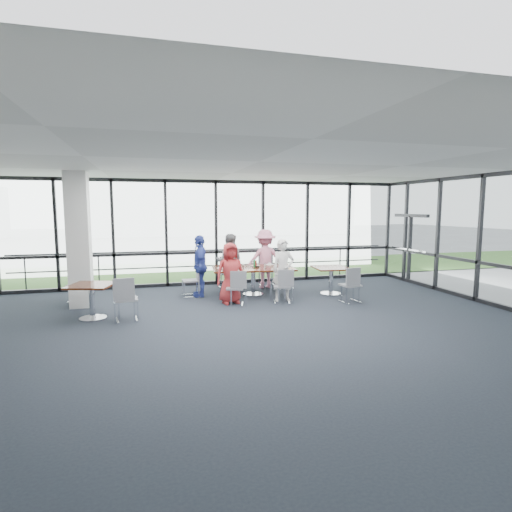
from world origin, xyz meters
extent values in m
cube|color=#1E232D|center=(0.00, 0.00, -0.01)|extent=(12.00, 10.00, 0.02)
cube|color=white|center=(0.00, 0.00, 3.20)|extent=(12.00, 10.00, 0.04)
cube|color=silver|center=(0.00, -5.00, 1.60)|extent=(12.00, 0.10, 3.20)
cube|color=white|center=(0.00, 5.00, 1.60)|extent=(12.00, 0.10, 3.20)
cube|color=black|center=(6.00, 3.75, 1.05)|extent=(0.12, 1.60, 2.10)
cube|color=white|center=(-3.60, 3.00, 1.60)|extent=(0.50, 0.50, 3.20)
cube|color=slate|center=(0.00, 10.00, -0.02)|extent=(80.00, 70.00, 0.02)
cube|color=#345D25|center=(0.00, 8.00, 0.01)|extent=(80.00, 5.00, 0.01)
cube|color=silver|center=(4.00, 32.00, 3.00)|extent=(24.00, 10.00, 6.00)
cylinder|color=#2D2D33|center=(0.00, 5.60, 0.50)|extent=(12.00, 0.06, 0.06)
cube|color=#34110E|center=(0.71, 3.20, 0.73)|extent=(2.29, 1.40, 0.04)
cylinder|color=silver|center=(0.71, 3.20, 0.35)|extent=(0.12, 0.12, 0.71)
cylinder|color=silver|center=(0.71, 3.20, 0.01)|extent=(0.56, 0.56, 0.03)
cube|color=#34110E|center=(-3.21, 1.75, 0.73)|extent=(1.07, 1.07, 0.04)
cylinder|color=silver|center=(-3.21, 1.75, 0.35)|extent=(0.12, 0.12, 0.71)
cube|color=#34110E|center=(2.79, 2.71, 0.73)|extent=(0.98, 0.98, 0.04)
cylinder|color=silver|center=(2.79, 2.71, 0.35)|extent=(0.12, 0.12, 0.71)
imported|color=#B22C2E|center=(-0.07, 2.40, 0.75)|extent=(0.79, 0.56, 1.51)
imported|color=silver|center=(1.27, 2.30, 0.79)|extent=(0.58, 0.42, 1.58)
imported|color=gray|center=(0.24, 4.13, 0.81)|extent=(0.90, 0.70, 1.62)
imported|color=pink|center=(1.29, 4.05, 0.86)|extent=(1.13, 0.61, 1.73)
imported|color=#3345A4|center=(-0.70, 3.39, 0.82)|extent=(0.64, 1.02, 1.65)
cylinder|color=white|center=(0.10, 2.84, 0.76)|extent=(0.27, 0.27, 0.01)
cylinder|color=white|center=(1.31, 2.71, 0.76)|extent=(0.24, 0.24, 0.01)
cylinder|color=white|center=(0.20, 3.68, 0.76)|extent=(0.26, 0.26, 0.01)
cylinder|color=white|center=(1.30, 3.57, 0.76)|extent=(0.24, 0.24, 0.01)
cylinder|color=white|center=(-0.16, 3.26, 0.76)|extent=(0.24, 0.24, 0.01)
cylinder|color=white|center=(0.38, 2.93, 0.82)|extent=(0.07, 0.07, 0.14)
cylinder|color=white|center=(0.99, 3.00, 0.82)|extent=(0.07, 0.07, 0.13)
cylinder|color=white|center=(0.77, 3.44, 0.83)|extent=(0.08, 0.08, 0.15)
cylinder|color=white|center=(-0.05, 3.12, 0.82)|extent=(0.07, 0.07, 0.14)
cube|color=silver|center=(0.50, 2.77, 0.75)|extent=(0.37, 0.31, 0.00)
cube|color=silver|center=(1.60, 2.82, 0.75)|extent=(0.34, 0.31, 0.00)
cube|color=silver|center=(0.87, 3.60, 0.75)|extent=(0.30, 0.23, 0.00)
cube|color=black|center=(0.82, 3.19, 0.77)|extent=(0.10, 0.07, 0.04)
cylinder|color=#A41411|center=(0.80, 3.27, 0.84)|extent=(0.06, 0.06, 0.18)
cylinder|color=#1F7B39|center=(0.76, 3.24, 0.85)|extent=(0.05, 0.05, 0.20)
camera|label=1|loc=(-1.97, -7.17, 2.36)|focal=28.00mm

